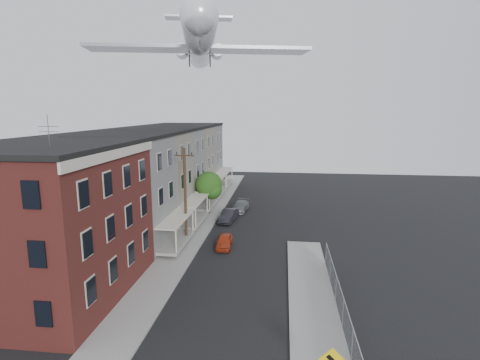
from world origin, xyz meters
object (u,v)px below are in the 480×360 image
object	(u,v)px
car_far	(240,206)
street_tree	(210,186)
airplane	(199,43)
utility_pole	(185,194)
car_near	(224,241)
car_mid	(228,216)

from	to	relation	value
car_far	street_tree	bearing A→B (deg)	-146.69
airplane	car_far	bearing A→B (deg)	27.23
utility_pole	airplane	distance (m)	17.78
car_far	airplane	world-z (taller)	airplane
car_near	utility_pole	bearing A→B (deg)	162.85
car_far	airplane	xyz separation A→B (m)	(-4.28, -2.20, 19.12)
utility_pole	airplane	xyz separation A→B (m)	(-0.48, 9.43, 15.06)
car_near	car_far	world-z (taller)	car_far
car_near	car_mid	xyz separation A→B (m)	(-0.81, 8.10, 0.10)
car_far	car_near	bearing A→B (deg)	-82.90
street_tree	car_far	bearing A→B (deg)	26.21
car_mid	car_far	distance (m)	4.57
utility_pole	car_mid	size ratio (longest dim) A/B	2.20
car_near	airplane	bearing A→B (deg)	109.47
utility_pole	street_tree	xyz separation A→B (m)	(0.33, 9.92, -1.22)
car_mid	car_far	xyz separation A→B (m)	(0.81, 4.50, -0.05)
car_far	airplane	distance (m)	19.71
street_tree	car_mid	xyz separation A→B (m)	(2.66, -2.79, -2.77)
car_mid	utility_pole	bearing A→B (deg)	-105.49
car_near	airplane	world-z (taller)	airplane
street_tree	car_far	distance (m)	4.79
street_tree	airplane	size ratio (longest dim) A/B	0.19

